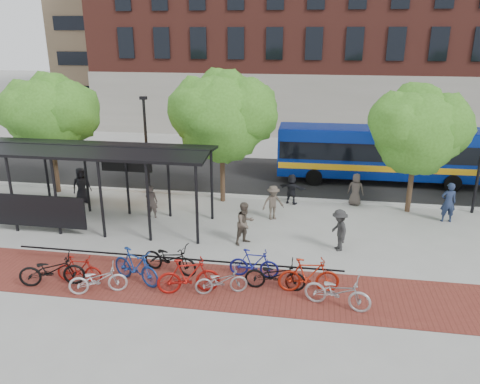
% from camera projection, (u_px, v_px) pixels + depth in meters
% --- Properties ---
extents(ground, '(160.00, 160.00, 0.00)m').
position_uv_depth(ground, '(276.00, 230.00, 20.21)').
color(ground, '#9E9E99').
rests_on(ground, ground).
extents(asphalt_street, '(160.00, 8.00, 0.01)m').
position_uv_depth(asphalt_street, '(288.00, 177.00, 27.68)').
color(asphalt_street, black).
rests_on(asphalt_street, ground).
extents(curb, '(160.00, 0.25, 0.12)m').
position_uv_depth(curb, '(283.00, 198.00, 23.93)').
color(curb, '#B7B7B2').
rests_on(curb, ground).
extents(brick_strip, '(24.00, 3.00, 0.01)m').
position_uv_depth(brick_strip, '(204.00, 285.00, 15.85)').
color(brick_strip, maroon).
rests_on(brick_strip, ground).
extents(bike_rack_rail, '(12.00, 0.05, 0.95)m').
position_uv_depth(bike_rack_rail, '(175.00, 269.00, 16.89)').
color(bike_rack_rail, black).
rests_on(bike_rack_rail, ground).
extents(building_brick, '(55.00, 14.00, 20.00)m').
position_uv_depth(building_brick, '(424.00, 9.00, 39.71)').
color(building_brick, brown).
rests_on(building_brick, ground).
extents(bus_shelter, '(10.60, 3.07, 3.60)m').
position_uv_depth(bus_shelter, '(87.00, 158.00, 20.04)').
color(bus_shelter, black).
rests_on(bus_shelter, ground).
extents(tree_a, '(4.90, 4.00, 6.18)m').
position_uv_depth(tree_a, '(51.00, 113.00, 23.79)').
color(tree_a, '#382619').
rests_on(tree_a, ground).
extents(tree_b, '(5.15, 4.20, 6.47)m').
position_uv_depth(tree_b, '(224.00, 113.00, 22.34)').
color(tree_b, '#382619').
rests_on(tree_b, ground).
extents(tree_c, '(4.66, 3.80, 5.92)m').
position_uv_depth(tree_c, '(419.00, 127.00, 21.09)').
color(tree_c, '#382619').
rests_on(tree_c, ground).
extents(lamp_post_left, '(0.35, 0.20, 5.12)m').
position_uv_depth(lamp_post_left, '(146.00, 144.00, 23.76)').
color(lamp_post_left, black).
rests_on(lamp_post_left, ground).
extents(bus, '(11.52, 2.89, 3.10)m').
position_uv_depth(bus, '(381.00, 151.00, 26.25)').
color(bus, navy).
rests_on(bus, ground).
extents(bike_0, '(2.28, 1.31, 1.13)m').
position_uv_depth(bike_0, '(52.00, 270.00, 15.66)').
color(bike_0, black).
rests_on(bike_0, ground).
extents(bike_1, '(1.63, 0.49, 0.97)m').
position_uv_depth(bike_1, '(79.00, 269.00, 15.87)').
color(bike_1, maroon).
rests_on(bike_1, ground).
extents(bike_2, '(1.98, 1.25, 0.98)m').
position_uv_depth(bike_2, '(98.00, 279.00, 15.23)').
color(bike_2, '#BABABC').
rests_on(bike_2, ground).
extents(bike_3, '(2.10, 1.36, 1.23)m').
position_uv_depth(bike_3, '(136.00, 266.00, 15.81)').
color(bike_3, navy).
rests_on(bike_3, ground).
extents(bike_4, '(2.23, 1.23, 1.11)m').
position_uv_depth(bike_4, '(170.00, 258.00, 16.50)').
color(bike_4, black).
rests_on(bike_4, ground).
extents(bike_5, '(2.13, 1.16, 1.23)m').
position_uv_depth(bike_5, '(188.00, 276.00, 15.19)').
color(bike_5, maroon).
rests_on(bike_5, ground).
extents(bike_6, '(1.82, 1.09, 0.91)m').
position_uv_depth(bike_6, '(221.00, 281.00, 15.22)').
color(bike_6, gray).
rests_on(bike_6, ground).
extents(bike_7, '(1.76, 0.54, 1.05)m').
position_uv_depth(bike_7, '(254.00, 264.00, 16.19)').
color(bike_7, navy).
rests_on(bike_7, ground).
extents(bike_8, '(2.02, 0.71, 1.06)m').
position_uv_depth(bike_8, '(275.00, 275.00, 15.42)').
color(bike_8, black).
rests_on(bike_8, ground).
extents(bike_9, '(2.06, 0.81, 1.21)m').
position_uv_depth(bike_9, '(309.00, 275.00, 15.24)').
color(bike_9, '#9B200E').
rests_on(bike_9, ground).
extents(bike_10, '(2.20, 1.22, 1.09)m').
position_uv_depth(bike_10, '(338.00, 291.00, 14.41)').
color(bike_10, '#A1A1A4').
rests_on(bike_10, ground).
extents(pedestrian_0, '(1.05, 1.02, 1.81)m').
position_uv_depth(pedestrian_0, '(82.00, 185.00, 23.21)').
color(pedestrian_0, black).
rests_on(pedestrian_0, ground).
extents(pedestrian_1, '(0.56, 0.37, 1.54)m').
position_uv_depth(pedestrian_1, '(152.00, 202.00, 21.39)').
color(pedestrian_1, '#463C38').
rests_on(pedestrian_1, ground).
extents(pedestrian_3, '(1.19, 1.01, 1.60)m').
position_uv_depth(pedestrian_3, '(273.00, 203.00, 21.18)').
color(pedestrian_3, '#4F443A').
rests_on(pedestrian_3, ground).
extents(pedestrian_5, '(1.48, 0.89, 1.52)m').
position_uv_depth(pedestrian_5, '(292.00, 189.00, 23.13)').
color(pedestrian_5, black).
rests_on(pedestrian_5, ground).
extents(pedestrian_6, '(0.87, 0.66, 1.60)m').
position_uv_depth(pedestrian_6, '(356.00, 189.00, 22.95)').
color(pedestrian_6, '#443C36').
rests_on(pedestrian_6, ground).
extents(pedestrian_7, '(0.70, 0.49, 1.84)m').
position_uv_depth(pedestrian_7, '(448.00, 202.00, 20.87)').
color(pedestrian_7, '#1E2A47').
rests_on(pedestrian_7, ground).
extents(pedestrian_8, '(1.07, 1.08, 1.76)m').
position_uv_depth(pedestrian_8, '(245.00, 223.00, 18.70)').
color(pedestrian_8, brown).
rests_on(pedestrian_8, ground).
extents(pedestrian_9, '(0.96, 1.23, 1.68)m').
position_uv_depth(pedestrian_9, '(339.00, 230.00, 18.15)').
color(pedestrian_9, '#282828').
rests_on(pedestrian_9, ground).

